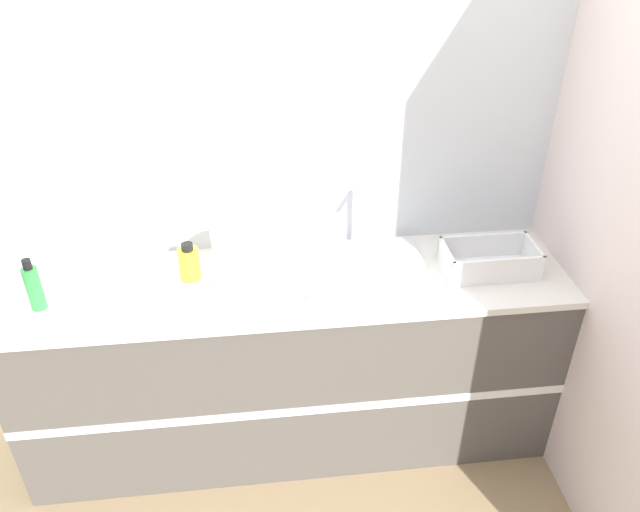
{
  "coord_description": "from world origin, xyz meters",
  "views": [
    {
      "loc": [
        -0.11,
        -1.78,
        2.33
      ],
      "look_at": [
        0.13,
        0.25,
        1.01
      ],
      "focal_mm": 35.0,
      "sensor_mm": 36.0,
      "label": 1
    }
  ],
  "objects_px": {
    "paper_towel_roll": "(230,259)",
    "bottle_yellow": "(189,263)",
    "sink": "(363,264)",
    "bottle_green": "(34,287)",
    "dish_rack": "(489,262)"
  },
  "relations": [
    {
      "from": "sink",
      "to": "dish_rack",
      "type": "relative_size",
      "value": 1.35
    },
    {
      "from": "dish_rack",
      "to": "bottle_yellow",
      "type": "relative_size",
      "value": 2.33
    },
    {
      "from": "paper_towel_roll",
      "to": "dish_rack",
      "type": "distance_m",
      "value": 1.04
    },
    {
      "from": "sink",
      "to": "dish_rack",
      "type": "distance_m",
      "value": 0.51
    },
    {
      "from": "paper_towel_roll",
      "to": "bottle_yellow",
      "type": "distance_m",
      "value": 0.19
    },
    {
      "from": "dish_rack",
      "to": "bottle_green",
      "type": "distance_m",
      "value": 1.76
    },
    {
      "from": "dish_rack",
      "to": "bottle_yellow",
      "type": "distance_m",
      "value": 1.21
    },
    {
      "from": "paper_towel_roll",
      "to": "bottle_green",
      "type": "relative_size",
      "value": 1.19
    },
    {
      "from": "dish_rack",
      "to": "bottle_green",
      "type": "height_order",
      "value": "bottle_green"
    },
    {
      "from": "sink",
      "to": "bottle_green",
      "type": "xyz_separation_m",
      "value": [
        -1.26,
        -0.12,
        0.08
      ]
    },
    {
      "from": "sink",
      "to": "bottle_green",
      "type": "height_order",
      "value": "sink"
    },
    {
      "from": "paper_towel_roll",
      "to": "bottle_yellow",
      "type": "height_order",
      "value": "paper_towel_roll"
    },
    {
      "from": "sink",
      "to": "bottle_yellow",
      "type": "bearing_deg",
      "value": 179.02
    },
    {
      "from": "dish_rack",
      "to": "bottle_yellow",
      "type": "bearing_deg",
      "value": 175.73
    },
    {
      "from": "sink",
      "to": "paper_towel_roll",
      "type": "height_order",
      "value": "sink"
    }
  ]
}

